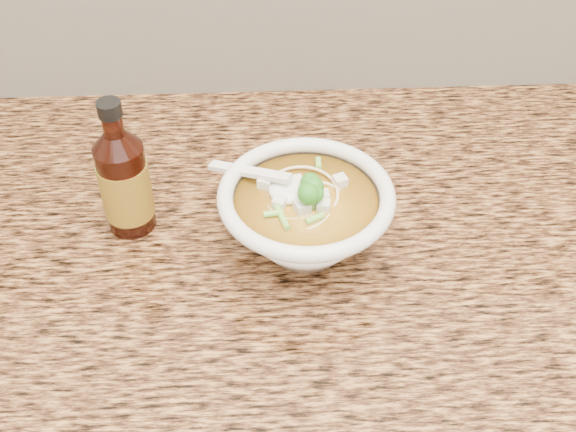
{
  "coord_description": "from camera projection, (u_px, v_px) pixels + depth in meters",
  "views": [
    {
      "loc": [
        -0.15,
        1.08,
        1.51
      ],
      "look_at": [
        -0.13,
        1.66,
        0.95
      ],
      "focal_mm": 45.0,
      "sensor_mm": 36.0,
      "label": 1
    }
  ],
  "objects": [
    {
      "name": "counter_slab",
      "position": [
        393.0,
        245.0,
        0.87
      ],
      "size": [
        4.0,
        0.68,
        0.04
      ],
      "primitive_type": "cube",
      "color": "#A8733D",
      "rests_on": "cabinet"
    },
    {
      "name": "hot_sauce_bottle",
      "position": [
        124.0,
        182.0,
        0.82
      ],
      "size": [
        0.07,
        0.07,
        0.18
      ],
      "rotation": [
        0.0,
        0.0,
        -0.33
      ],
      "color": "#380F07",
      "rests_on": "counter_slab"
    },
    {
      "name": "soup_bowl",
      "position": [
        306.0,
        218.0,
        0.81
      ],
      "size": [
        0.21,
        0.2,
        0.11
      ],
      "rotation": [
        0.0,
        0.0,
        -0.08
      ],
      "color": "white",
      "rests_on": "counter_slab"
    }
  ]
}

